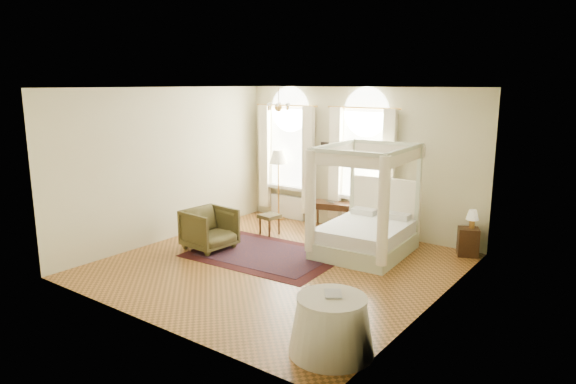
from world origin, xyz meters
name	(u,v)px	position (x,y,z in m)	size (l,w,h in m)	color
ground	(278,265)	(0.00, 0.00, 0.00)	(6.00, 6.00, 0.00)	#A3652F
room_walls	(278,162)	(0.00, 0.00, 1.98)	(6.00, 6.00, 6.00)	beige
window_left	(288,161)	(-1.90, 2.87, 1.49)	(1.62, 0.27, 3.29)	white
window_right	(362,169)	(0.20, 2.87, 1.49)	(1.62, 0.27, 3.29)	white
chandelier	(278,107)	(-0.90, 1.20, 2.91)	(0.51, 0.45, 0.50)	#C48F41
wall_pictures	(361,150)	(0.09, 2.97, 1.89)	(2.54, 0.03, 0.39)	black
canopy_bed	(365,230)	(0.98, 1.58, 0.50)	(1.79, 2.14, 2.20)	beige
nightstand	(468,242)	(2.70, 2.70, 0.28)	(0.39, 0.36, 0.56)	#39210F
nightstand_lamp	(472,216)	(2.73, 2.76, 0.80)	(0.25, 0.25, 0.36)	#C48F41
writing_desk	(332,206)	(-0.39, 2.58, 0.59)	(1.02, 0.72, 0.69)	#39210F
laptop	(332,202)	(-0.41, 2.57, 0.70)	(0.31, 0.20, 0.02)	black
stool	(269,218)	(-1.40, 1.50, 0.39)	(0.46, 0.46, 0.46)	#42381C
armchair	(209,229)	(-1.75, -0.05, 0.43)	(0.91, 0.94, 0.85)	#453D1D
coffee_table	(192,232)	(-2.11, -0.20, 0.34)	(0.66, 0.56, 0.38)	silver
floor_lamp	(278,161)	(-2.05, 2.70, 1.50)	(0.45, 0.45, 1.76)	#C48F41
oriental_rug	(266,254)	(-0.57, 0.33, 0.01)	(3.04, 2.27, 0.01)	#3B0F0E
side_table	(331,325)	(2.49, -2.14, 0.37)	(1.10, 1.10, 0.75)	white
book	(325,294)	(2.38, -2.13, 0.76)	(0.21, 0.29, 0.03)	black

